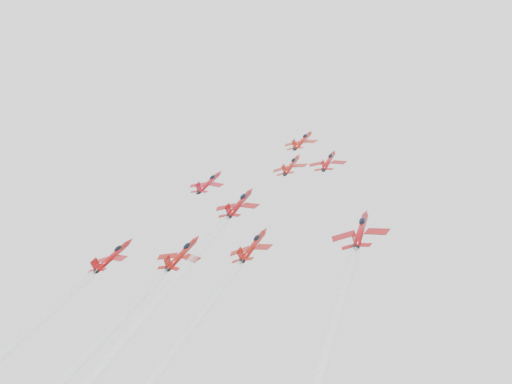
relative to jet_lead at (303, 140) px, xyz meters
The scene contains 5 objects.
jet_lead is the anchor object (origin of this frame).
jet_row2_left 27.33m from the jet_lead, 138.06° to the right, with size 9.46×11.59×9.00m.
jet_row2_center 16.50m from the jet_lead, 77.59° to the right, with size 8.92×10.93×8.49m.
jet_row2_right 20.78m from the jet_lead, 47.17° to the right, with size 8.77×10.74×8.35m.
jet_center 84.35m from the jet_lead, 92.34° to the right, with size 10.26×89.58×68.93m.
Camera 1 is at (58.56, -104.30, 118.99)m, focal length 40.00 mm.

